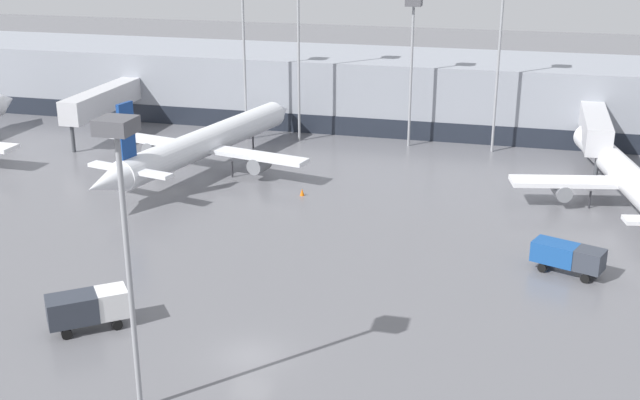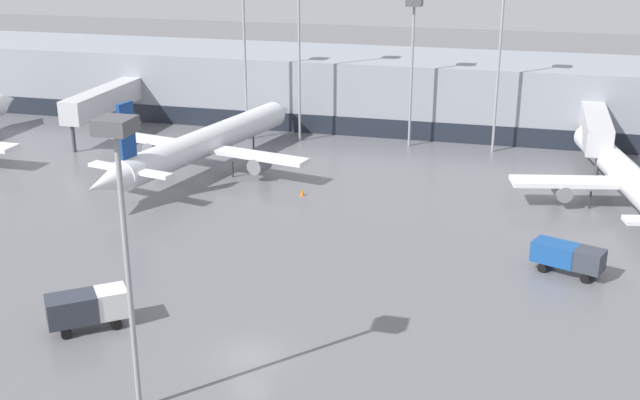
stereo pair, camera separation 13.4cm
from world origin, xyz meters
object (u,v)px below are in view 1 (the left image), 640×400
at_px(service_truck_2, 568,255).
at_px(apron_light_mast_6, 243,16).
at_px(parked_jet_0, 628,178).
at_px(service_truck_0, 87,307).
at_px(apron_light_mast_1, 413,30).
at_px(apron_light_mast_3, 501,21).
at_px(parked_jet_2, 204,143).
at_px(apron_light_mast_5, 121,183).
at_px(traffic_cone_1, 302,192).

relative_size(service_truck_2, apron_light_mast_6, 0.30).
bearing_deg(parked_jet_0, service_truck_0, 120.94).
xyz_separation_m(apron_light_mast_1, apron_light_mast_6, (-19.90, -1.93, 1.29)).
height_order(apron_light_mast_3, apron_light_mast_6, apron_light_mast_3).
distance_m(service_truck_0, apron_light_mast_1, 53.73).
bearing_deg(parked_jet_2, apron_light_mast_5, -149.80).
bearing_deg(apron_light_mast_6, traffic_cone_1, -56.62).
height_order(parked_jet_2, service_truck_0, parked_jet_2).
relative_size(parked_jet_0, apron_light_mast_5, 2.09).
xyz_separation_m(traffic_cone_1, apron_light_mast_1, (7.48, 20.78, 13.36)).
distance_m(parked_jet_2, apron_light_mast_3, 35.61).
bearing_deg(apron_light_mast_5, apron_light_mast_1, 83.62).
bearing_deg(apron_light_mast_6, parked_jet_0, -18.25).
distance_m(parked_jet_2, service_truck_0, 35.65).
bearing_deg(apron_light_mast_3, apron_light_mast_5, -105.74).
xyz_separation_m(parked_jet_0, traffic_cone_1, (-30.59, -4.67, -2.49)).
relative_size(parked_jet_2, traffic_cone_1, 49.03).
height_order(apron_light_mast_1, apron_light_mast_6, apron_light_mast_6).
xyz_separation_m(service_truck_2, apron_light_mast_3, (-7.41, 33.25, 13.65)).
height_order(service_truck_2, apron_light_mast_6, apron_light_mast_6).
xyz_separation_m(service_truck_0, service_truck_2, (31.30, 17.19, -0.12)).
bearing_deg(apron_light_mast_5, apron_light_mast_3, 74.26).
height_order(service_truck_2, apron_light_mast_5, apron_light_mast_5).
relative_size(traffic_cone_1, apron_light_mast_1, 0.04).
bearing_deg(parked_jet_2, apron_light_mast_3, -50.06).
relative_size(parked_jet_2, service_truck_2, 6.25).
relative_size(traffic_cone_1, apron_light_mast_5, 0.04).
relative_size(service_truck_0, apron_light_mast_1, 0.31).
bearing_deg(traffic_cone_1, parked_jet_0, 8.68).
relative_size(parked_jet_0, parked_jet_2, 0.98).
distance_m(parked_jet_2, apron_light_mast_5, 45.97).
bearing_deg(service_truck_0, traffic_cone_1, 39.88).
bearing_deg(service_truck_2, apron_light_mast_1, 138.63).
bearing_deg(apron_light_mast_1, traffic_cone_1, -109.81).
height_order(parked_jet_0, apron_light_mast_5, apron_light_mast_5).
bearing_deg(apron_light_mast_3, parked_jet_2, -152.80).
height_order(apron_light_mast_3, apron_light_mast_5, apron_light_mast_3).
xyz_separation_m(parked_jet_0, service_truck_0, (-37.13, -34.32, -1.26)).
bearing_deg(apron_light_mast_6, parked_jet_2, -90.10).
relative_size(parked_jet_0, apron_light_mast_1, 2.03).
distance_m(parked_jet_0, parked_jet_2, 43.05).
bearing_deg(apron_light_mast_5, traffic_cone_1, 91.53).
bearing_deg(traffic_cone_1, apron_light_mast_3, 50.13).
height_order(service_truck_0, apron_light_mast_6, apron_light_mast_6).
xyz_separation_m(parked_jet_2, apron_light_mast_3, (29.80, 15.31, 12.04)).
xyz_separation_m(apron_light_mast_1, apron_light_mast_3, (9.87, 0.01, 1.40)).
bearing_deg(apron_light_mast_3, traffic_cone_1, -129.87).
relative_size(parked_jet_0, traffic_cone_1, 48.09).
distance_m(service_truck_2, apron_light_mast_6, 50.47).
distance_m(apron_light_mast_5, apron_light_mast_6, 57.73).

